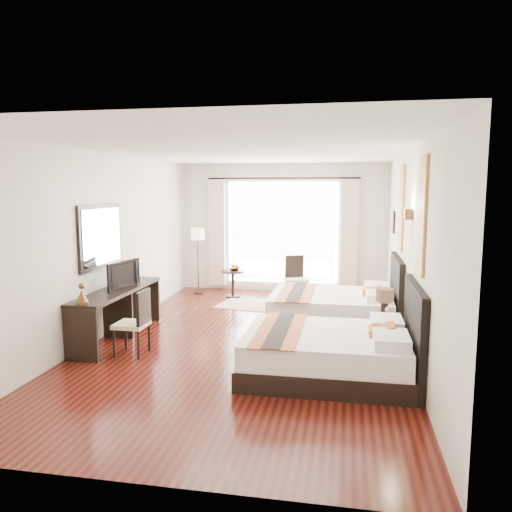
% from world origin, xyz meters
% --- Properties ---
extents(floor, '(4.50, 7.50, 0.01)m').
position_xyz_m(floor, '(0.00, 0.00, -0.01)').
color(floor, '#330909').
rests_on(floor, ground).
extents(ceiling, '(4.50, 7.50, 0.02)m').
position_xyz_m(ceiling, '(0.00, 0.00, 2.79)').
color(ceiling, white).
rests_on(ceiling, wall_headboard).
extents(wall_headboard, '(0.01, 7.50, 2.80)m').
position_xyz_m(wall_headboard, '(2.25, 0.00, 1.40)').
color(wall_headboard, silver).
rests_on(wall_headboard, floor).
extents(wall_desk, '(0.01, 7.50, 2.80)m').
position_xyz_m(wall_desk, '(-2.25, 0.00, 1.40)').
color(wall_desk, silver).
rests_on(wall_desk, floor).
extents(wall_window, '(4.50, 0.01, 2.80)m').
position_xyz_m(wall_window, '(0.00, 3.75, 1.40)').
color(wall_window, silver).
rests_on(wall_window, floor).
extents(wall_entry, '(4.50, 0.01, 2.80)m').
position_xyz_m(wall_entry, '(0.00, -3.75, 1.40)').
color(wall_entry, silver).
rests_on(wall_entry, floor).
extents(window_glass, '(2.40, 0.02, 2.20)m').
position_xyz_m(window_glass, '(0.00, 3.73, 1.30)').
color(window_glass, white).
rests_on(window_glass, wall_window).
extents(sheer_curtain, '(2.30, 0.02, 2.10)m').
position_xyz_m(sheer_curtain, '(0.00, 3.67, 1.30)').
color(sheer_curtain, white).
rests_on(sheer_curtain, wall_window).
extents(drape_left, '(0.35, 0.14, 2.35)m').
position_xyz_m(drape_left, '(-1.45, 3.63, 1.28)').
color(drape_left, beige).
rests_on(drape_left, floor).
extents(drape_right, '(0.35, 0.14, 2.35)m').
position_xyz_m(drape_right, '(1.45, 3.63, 1.28)').
color(drape_right, beige).
rests_on(drape_right, floor).
extents(art_panel_near, '(0.03, 0.50, 1.35)m').
position_xyz_m(art_panel_near, '(2.23, -1.20, 1.95)').
color(art_panel_near, '#9A4416').
rests_on(art_panel_near, wall_headboard).
extents(art_panel_far, '(0.03, 0.50, 1.35)m').
position_xyz_m(art_panel_far, '(2.23, 1.05, 1.95)').
color(art_panel_far, '#9A4416').
rests_on(art_panel_far, wall_headboard).
extents(wall_sconce, '(0.10, 0.14, 0.14)m').
position_xyz_m(wall_sconce, '(2.19, -0.22, 1.92)').
color(wall_sconce, '#4E381B').
rests_on(wall_sconce, wall_headboard).
extents(mirror_frame, '(0.04, 1.25, 0.95)m').
position_xyz_m(mirror_frame, '(-2.22, -0.23, 1.55)').
color(mirror_frame, black).
rests_on(mirror_frame, wall_desk).
extents(mirror_glass, '(0.01, 1.12, 0.82)m').
position_xyz_m(mirror_glass, '(-2.19, -0.23, 1.55)').
color(mirror_glass, white).
rests_on(mirror_glass, mirror_frame).
extents(bed_near, '(2.06, 1.60, 1.16)m').
position_xyz_m(bed_near, '(1.28, -1.20, 0.30)').
color(bed_near, black).
rests_on(bed_near, floor).
extents(bed_far, '(2.08, 1.62, 1.17)m').
position_xyz_m(bed_far, '(1.26, 1.05, 0.30)').
color(bed_far, black).
rests_on(bed_far, floor).
extents(nightstand, '(0.39, 0.48, 0.46)m').
position_xyz_m(nightstand, '(1.97, -0.22, 0.23)').
color(nightstand, black).
rests_on(nightstand, floor).
extents(table_lamp, '(0.24, 0.24, 0.38)m').
position_xyz_m(table_lamp, '(1.93, -0.12, 0.76)').
color(table_lamp, black).
rests_on(table_lamp, nightstand).
extents(vase, '(0.15, 0.15, 0.13)m').
position_xyz_m(vase, '(1.98, -0.39, 0.56)').
color(vase, black).
rests_on(vase, nightstand).
extents(console_desk, '(0.50, 2.20, 0.76)m').
position_xyz_m(console_desk, '(-1.99, -0.23, 0.38)').
color(console_desk, black).
rests_on(console_desk, floor).
extents(television, '(0.25, 0.75, 0.43)m').
position_xyz_m(television, '(-1.97, -0.16, 0.97)').
color(television, black).
rests_on(television, console_desk).
extents(bronze_figurine, '(0.19, 0.19, 0.24)m').
position_xyz_m(bronze_figurine, '(-1.99, -1.23, 0.88)').
color(bronze_figurine, '#4E381B').
rests_on(bronze_figurine, console_desk).
extents(desk_chair, '(0.42, 0.42, 0.90)m').
position_xyz_m(desk_chair, '(-1.44, -0.91, 0.27)').
color(desk_chair, beige).
rests_on(desk_chair, floor).
extents(floor_lamp, '(0.29, 0.29, 1.42)m').
position_xyz_m(floor_lamp, '(-1.76, 3.16, 1.19)').
color(floor_lamp, black).
rests_on(floor_lamp, floor).
extents(side_table, '(0.48, 0.48, 0.56)m').
position_xyz_m(side_table, '(-0.94, 2.94, 0.28)').
color(side_table, black).
rests_on(side_table, floor).
extents(fruit_bowl, '(0.26, 0.26, 0.06)m').
position_xyz_m(fruit_bowl, '(-0.91, 2.98, 0.58)').
color(fruit_bowl, '#4C301B').
rests_on(fruit_bowl, side_table).
extents(window_chair, '(0.54, 0.54, 0.90)m').
position_xyz_m(window_chair, '(0.40, 2.91, 0.27)').
color(window_chair, beige).
rests_on(window_chair, floor).
extents(jute_rug, '(1.43, 1.10, 0.01)m').
position_xyz_m(jute_rug, '(-0.38, 2.21, 0.01)').
color(jute_rug, tan).
rests_on(jute_rug, floor).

